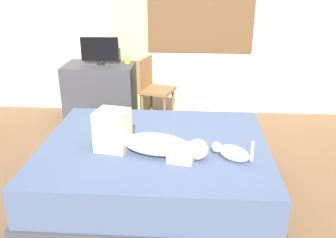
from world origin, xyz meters
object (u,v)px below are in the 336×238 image
at_px(cat, 232,153).
at_px(chair_by_desk, 152,86).
at_px(bed, 155,167).
at_px(tv_monitor, 100,50).
at_px(cup, 127,60).
at_px(person_lying, 145,140).
at_px(desk, 101,92).

bearing_deg(cat, chair_by_desk, 114.18).
relative_size(bed, tv_monitor, 4.19).
bearing_deg(cup, chair_by_desk, -33.44).
relative_size(bed, person_lying, 2.14).
height_order(bed, tv_monitor, tv_monitor).
xyz_separation_m(desk, tv_monitor, (0.03, -0.00, 0.55)).
bearing_deg(bed, chair_by_desk, 96.89).
bearing_deg(chair_by_desk, cup, 146.56).
relative_size(person_lying, cat, 3.01).
relative_size(cat, chair_by_desk, 0.36).
xyz_separation_m(tv_monitor, cup, (0.33, 0.09, -0.14)).
relative_size(tv_monitor, chair_by_desk, 0.56).
distance_m(bed, person_lying, 0.40).
height_order(cat, cup, cup).
xyz_separation_m(bed, chair_by_desk, (-0.19, 1.58, 0.27)).
bearing_deg(tv_monitor, person_lying, -66.94).
relative_size(person_lying, desk, 1.05).
relative_size(person_lying, chair_by_desk, 1.10).
xyz_separation_m(cup, chair_by_desk, (0.35, -0.23, -0.28)).
height_order(bed, chair_by_desk, chair_by_desk).
xyz_separation_m(person_lying, tv_monitor, (-0.81, 1.89, 0.34)).
height_order(person_lying, cup, cup).
xyz_separation_m(person_lying, cup, (-0.47, 1.98, 0.20)).
distance_m(person_lying, chair_by_desk, 1.76).
bearing_deg(cat, desk, 127.69).
bearing_deg(person_lying, desk, 113.71).
bearing_deg(cup, desk, -166.10).
xyz_separation_m(person_lying, chair_by_desk, (-0.13, 1.75, -0.08)).
height_order(cat, desk, desk).
bearing_deg(tv_monitor, bed, -63.14).
bearing_deg(cat, bed, 157.39).
xyz_separation_m(cat, cup, (-1.17, 2.07, 0.24)).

